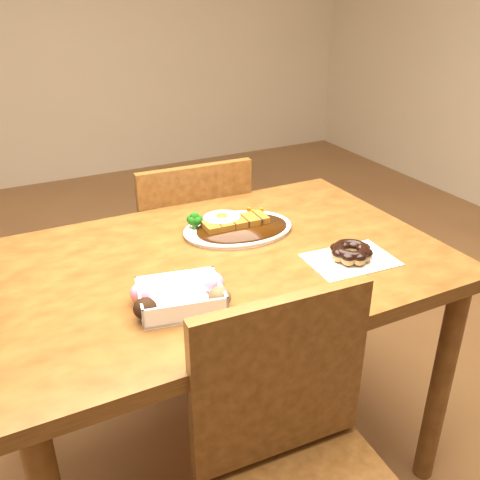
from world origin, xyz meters
name	(u,v)px	position (x,y,z in m)	size (l,w,h in m)	color
ground	(225,457)	(0.00, 0.00, 0.00)	(6.00, 6.00, 0.00)	brown
table	(222,289)	(0.00, 0.00, 0.65)	(1.20, 0.80, 0.75)	#48270E
chair_far	(187,255)	(0.10, 0.53, 0.48)	(0.44, 0.44, 0.87)	#48270E
katsu_curry_plate	(236,226)	(0.11, 0.13, 0.77)	(0.34, 0.26, 0.06)	white
donut_box	(180,296)	(-0.18, -0.17, 0.78)	(0.23, 0.18, 0.05)	white
pon_de_ring	(351,253)	(0.30, -0.17, 0.77)	(0.24, 0.17, 0.04)	silver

